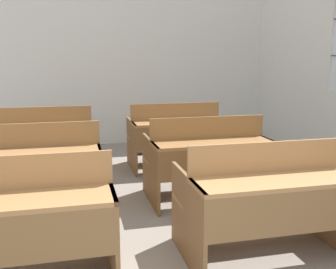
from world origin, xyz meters
name	(u,v)px	position (x,y,z in m)	size (l,w,h in m)	color
wall_back	(107,54)	(0.00, 5.98, 1.54)	(5.73, 0.06, 3.09)	silver
bench_front_left	(18,221)	(-0.97, 1.67, 0.45)	(1.22, 0.81, 0.88)	brown
bench_front_right	(267,199)	(0.77, 1.67, 0.45)	(1.22, 0.81, 0.88)	brown
bench_second_left	(35,168)	(-0.97, 2.94, 0.45)	(1.22, 0.81, 0.88)	brown
bench_second_right	(207,158)	(0.75, 2.94, 0.45)	(1.22, 0.81, 0.88)	brown
bench_third_left	(43,141)	(-0.98, 4.21, 0.45)	(1.22, 0.81, 0.88)	brown
bench_third_right	(176,135)	(0.74, 4.22, 0.45)	(1.22, 0.81, 0.88)	brown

